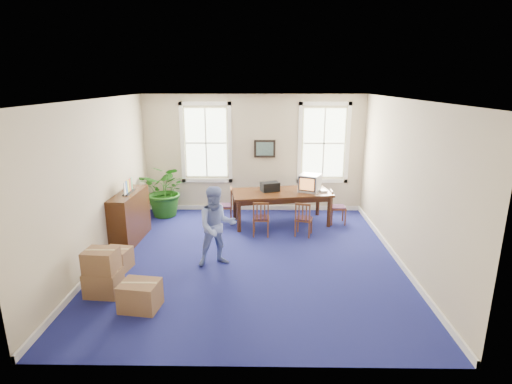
{
  "coord_description": "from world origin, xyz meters",
  "views": [
    {
      "loc": [
        0.22,
        -7.56,
        3.53
      ],
      "look_at": [
        0.1,
        0.6,
        1.25
      ],
      "focal_mm": 28.0,
      "sensor_mm": 36.0,
      "label": 1
    }
  ],
  "objects_px": {
    "credenza": "(130,216)",
    "cardboard_boxes": "(117,268)",
    "chair_near_left": "(261,218)",
    "conference_table": "(281,207)",
    "man": "(217,226)",
    "crt_tv": "(310,183)",
    "potted_plant": "(166,190)"
  },
  "relations": [
    {
      "from": "man",
      "to": "potted_plant",
      "type": "distance_m",
      "value": 3.4
    },
    {
      "from": "cardboard_boxes",
      "to": "chair_near_left",
      "type": "bearing_deg",
      "value": 47.39
    },
    {
      "from": "potted_plant",
      "to": "cardboard_boxes",
      "type": "distance_m",
      "value": 4.04
    },
    {
      "from": "potted_plant",
      "to": "cardboard_boxes",
      "type": "bearing_deg",
      "value": -88.86
    },
    {
      "from": "man",
      "to": "cardboard_boxes",
      "type": "distance_m",
      "value": 1.97
    },
    {
      "from": "conference_table",
      "to": "man",
      "type": "distance_m",
      "value": 2.8
    },
    {
      "from": "conference_table",
      "to": "chair_near_left",
      "type": "xyz_separation_m",
      "value": [
        -0.5,
        -0.84,
        0.01
      ]
    },
    {
      "from": "cardboard_boxes",
      "to": "crt_tv",
      "type": "bearing_deg",
      "value": 44.05
    },
    {
      "from": "credenza",
      "to": "potted_plant",
      "type": "bearing_deg",
      "value": 79.56
    },
    {
      "from": "man",
      "to": "cardboard_boxes",
      "type": "xyz_separation_m",
      "value": [
        -1.6,
        -1.08,
        -0.37
      ]
    },
    {
      "from": "conference_table",
      "to": "crt_tv",
      "type": "distance_m",
      "value": 0.97
    },
    {
      "from": "credenza",
      "to": "potted_plant",
      "type": "xyz_separation_m",
      "value": [
        0.42,
        1.76,
        0.13
      ]
    },
    {
      "from": "credenza",
      "to": "cardboard_boxes",
      "type": "bearing_deg",
      "value": -74.61
    },
    {
      "from": "conference_table",
      "to": "credenza",
      "type": "bearing_deg",
      "value": -170.34
    },
    {
      "from": "credenza",
      "to": "cardboard_boxes",
      "type": "distance_m",
      "value": 2.33
    },
    {
      "from": "credenza",
      "to": "potted_plant",
      "type": "relative_size",
      "value": 1.05
    },
    {
      "from": "crt_tv",
      "to": "cardboard_boxes",
      "type": "xyz_separation_m",
      "value": [
        -3.68,
        -3.56,
        -0.62
      ]
    },
    {
      "from": "conference_table",
      "to": "man",
      "type": "bearing_deg",
      "value": -129.25
    },
    {
      "from": "crt_tv",
      "to": "man",
      "type": "distance_m",
      "value": 3.25
    },
    {
      "from": "conference_table",
      "to": "crt_tv",
      "type": "xyz_separation_m",
      "value": [
        0.73,
        0.06,
        0.63
      ]
    },
    {
      "from": "man",
      "to": "conference_table",
      "type": "bearing_deg",
      "value": 43.26
    },
    {
      "from": "conference_table",
      "to": "cardboard_boxes",
      "type": "distance_m",
      "value": 4.59
    },
    {
      "from": "chair_near_left",
      "to": "man",
      "type": "xyz_separation_m",
      "value": [
        -0.86,
        -1.59,
        0.37
      ]
    },
    {
      "from": "chair_near_left",
      "to": "potted_plant",
      "type": "distance_m",
      "value": 2.89
    },
    {
      "from": "chair_near_left",
      "to": "credenza",
      "type": "distance_m",
      "value": 2.99
    },
    {
      "from": "crt_tv",
      "to": "cardboard_boxes",
      "type": "height_order",
      "value": "crt_tv"
    },
    {
      "from": "man",
      "to": "crt_tv",
      "type": "bearing_deg",
      "value": 32.47
    },
    {
      "from": "credenza",
      "to": "cardboard_boxes",
      "type": "height_order",
      "value": "credenza"
    },
    {
      "from": "chair_near_left",
      "to": "conference_table",
      "type": "bearing_deg",
      "value": -120.06
    },
    {
      "from": "man",
      "to": "credenza",
      "type": "bearing_deg",
      "value": 133.04
    },
    {
      "from": "conference_table",
      "to": "cardboard_boxes",
      "type": "relative_size",
      "value": 1.63
    },
    {
      "from": "cardboard_boxes",
      "to": "man",
      "type": "bearing_deg",
      "value": 34.11
    }
  ]
}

